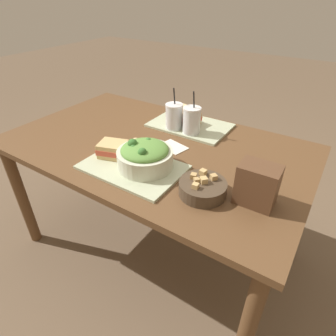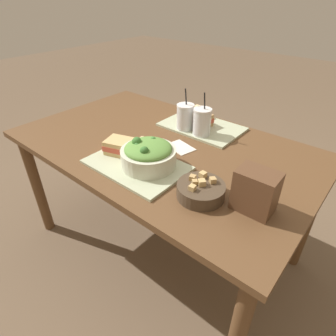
% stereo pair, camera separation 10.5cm
% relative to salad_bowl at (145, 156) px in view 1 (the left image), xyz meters
% --- Properties ---
extents(ground_plane, '(12.00, 12.00, 0.00)m').
position_rel_salad_bowl_xyz_m(ground_plane, '(-0.10, 0.20, -0.77)').
color(ground_plane, brown).
extents(dining_table, '(1.46, 0.88, 0.71)m').
position_rel_salad_bowl_xyz_m(dining_table, '(-0.10, 0.20, -0.15)').
color(dining_table, brown).
rests_on(dining_table, ground_plane).
extents(tray_near, '(0.42, 0.28, 0.01)m').
position_rel_salad_bowl_xyz_m(tray_near, '(-0.05, -0.03, -0.06)').
color(tray_near, '#B2BC99').
rests_on(tray_near, dining_table).
extents(tray_far, '(0.42, 0.28, 0.01)m').
position_rel_salad_bowl_xyz_m(tray_far, '(-0.05, 0.47, -0.06)').
color(tray_far, '#B2BC99').
rests_on(tray_far, dining_table).
extents(salad_bowl, '(0.23, 0.23, 0.12)m').
position_rel_salad_bowl_xyz_m(salad_bowl, '(0.00, 0.00, 0.00)').
color(salad_bowl, beige).
rests_on(salad_bowl, tray_near).
extents(soup_bowl, '(0.18, 0.18, 0.07)m').
position_rel_salad_bowl_xyz_m(soup_bowl, '(0.28, -0.02, -0.04)').
color(soup_bowl, '#473828').
rests_on(soup_bowl, dining_table).
extents(sandwich_near, '(0.15, 0.13, 0.06)m').
position_rel_salad_bowl_xyz_m(sandwich_near, '(-0.17, -0.01, -0.02)').
color(sandwich_near, tan).
rests_on(sandwich_near, tray_near).
extents(baguette_near, '(0.12, 0.08, 0.06)m').
position_rel_salad_bowl_xyz_m(baguette_near, '(-0.07, 0.08, -0.02)').
color(baguette_near, '#DBBC84').
rests_on(baguette_near, tray_near).
extents(sandwich_far, '(0.15, 0.11, 0.06)m').
position_rel_salad_bowl_xyz_m(sandwich_far, '(-0.07, 0.47, -0.02)').
color(sandwich_far, tan).
rests_on(sandwich_far, tray_far).
extents(baguette_far, '(0.09, 0.07, 0.06)m').
position_rel_salad_bowl_xyz_m(baguette_far, '(-0.13, 0.57, -0.02)').
color(baguette_far, '#DBBC84').
rests_on(baguette_far, tray_far).
extents(drink_cup_dark, '(0.09, 0.09, 0.21)m').
position_rel_salad_bowl_xyz_m(drink_cup_dark, '(-0.10, 0.38, 0.01)').
color(drink_cup_dark, silver).
rests_on(drink_cup_dark, tray_far).
extents(drink_cup_red, '(0.09, 0.09, 0.22)m').
position_rel_salad_bowl_xyz_m(drink_cup_red, '(0.00, 0.38, 0.01)').
color(drink_cup_red, silver).
rests_on(drink_cup_red, tray_far).
extents(chip_bag, '(0.14, 0.10, 0.15)m').
position_rel_salad_bowl_xyz_m(chip_bag, '(0.45, 0.04, 0.01)').
color(chip_bag, brown).
rests_on(chip_bag, dining_table).
extents(napkin_folded, '(0.15, 0.12, 0.00)m').
position_rel_salad_bowl_xyz_m(napkin_folded, '(-0.00, 0.22, -0.06)').
color(napkin_folded, silver).
rests_on(napkin_folded, dining_table).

